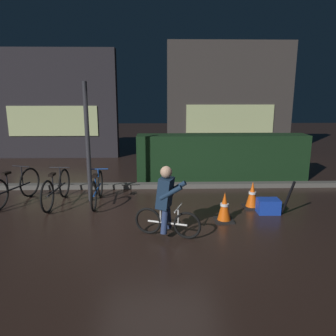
{
  "coord_description": "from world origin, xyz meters",
  "views": [
    {
      "loc": [
        0.01,
        -6.09,
        2.46
      ],
      "look_at": [
        0.2,
        0.6,
        0.9
      ],
      "focal_mm": 35.36,
      "sensor_mm": 36.0,
      "label": 1
    }
  ],
  "objects": [
    {
      "name": "cyclist",
      "position": [
        0.13,
        -0.73,
        0.63
      ],
      "size": [
        1.14,
        0.63,
        1.25
      ],
      "rotation": [
        0.0,
        0.0,
        -0.32
      ],
      "color": "black",
      "rests_on": "ground"
    },
    {
      "name": "blue_crate",
      "position": [
        2.26,
        0.3,
        0.15
      ],
      "size": [
        0.45,
        0.33,
        0.3
      ],
      "primitive_type": "cube",
      "rotation": [
        0.0,
        0.0,
        -0.02
      ],
      "color": "#193DB7",
      "rests_on": "ground"
    },
    {
      "name": "closed_umbrella",
      "position": [
        2.55,
        0.05,
        0.4
      ],
      "size": [
        0.11,
        0.41,
        0.79
      ],
      "primitive_type": "cylinder",
      "rotation": [
        0.0,
        0.43,
        4.88
      ],
      "color": "black",
      "rests_on": "ground"
    },
    {
      "name": "sidewalk_curb",
      "position": [
        0.0,
        2.2,
        0.06
      ],
      "size": [
        12.0,
        0.24,
        0.12
      ],
      "primitive_type": "cube",
      "color": "#56544F",
      "rests_on": "ground"
    },
    {
      "name": "street_post",
      "position": [
        -1.56,
        1.2,
        1.33
      ],
      "size": [
        0.1,
        0.1,
        2.67
      ],
      "primitive_type": "cylinder",
      "color": "#2D2D33",
      "rests_on": "ground"
    },
    {
      "name": "traffic_cone_near",
      "position": [
        1.27,
        -0.1,
        0.28
      ],
      "size": [
        0.36,
        0.36,
        0.58
      ],
      "color": "black",
      "rests_on": "ground"
    },
    {
      "name": "hedge_row",
      "position": [
        1.8,
        3.1,
        0.64
      ],
      "size": [
        4.8,
        0.7,
        1.27
      ],
      "primitive_type": "cube",
      "color": "black",
      "rests_on": "ground"
    },
    {
      "name": "parked_bike_left_mid",
      "position": [
        -2.26,
        0.98,
        0.36
      ],
      "size": [
        0.46,
        1.71,
        0.79
      ],
      "rotation": [
        0.0,
        0.0,
        1.51
      ],
      "color": "black",
      "rests_on": "ground"
    },
    {
      "name": "parked_bike_center_left",
      "position": [
        -1.37,
        1.01,
        0.34
      ],
      "size": [
        0.46,
        1.61,
        0.74
      ],
      "rotation": [
        0.0,
        0.0,
        1.6
      ],
      "color": "black",
      "rests_on": "ground"
    },
    {
      "name": "traffic_cone_far",
      "position": [
        2.02,
        0.64,
        0.28
      ],
      "size": [
        0.36,
        0.36,
        0.58
      ],
      "color": "black",
      "rests_on": "ground"
    },
    {
      "name": "storefront_left",
      "position": [
        -3.88,
        6.5,
        1.98
      ],
      "size": [
        4.68,
        0.54,
        3.97
      ],
      "color": "#262328",
      "rests_on": "ground"
    },
    {
      "name": "storefront_right",
      "position": [
        2.82,
        7.2,
        2.16
      ],
      "size": [
        4.93,
        0.54,
        4.35
      ],
      "color": "#383330",
      "rests_on": "ground"
    },
    {
      "name": "parked_bike_leftmost",
      "position": [
        -3.22,
        1.06,
        0.36
      ],
      "size": [
        0.59,
        1.67,
        0.8
      ],
      "rotation": [
        0.0,
        0.0,
        1.26
      ],
      "color": "black",
      "rests_on": "ground"
    },
    {
      "name": "ground_plane",
      "position": [
        0.0,
        0.0,
        0.0
      ],
      "size": [
        40.0,
        40.0,
        0.0
      ],
      "primitive_type": "plane",
      "color": "black"
    }
  ]
}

